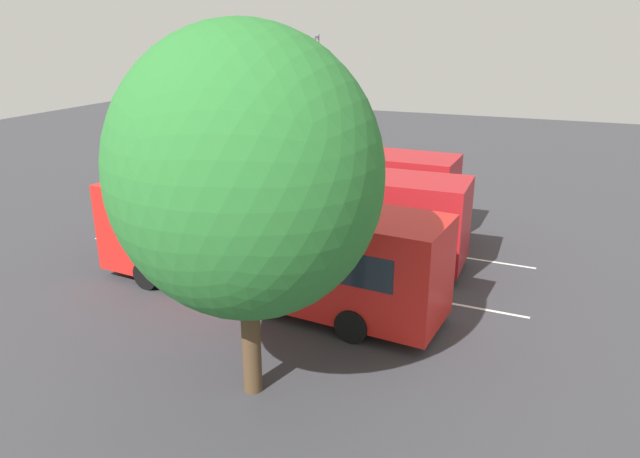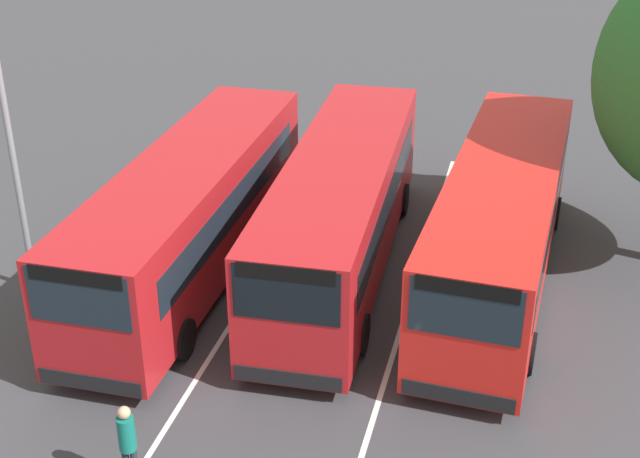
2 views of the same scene
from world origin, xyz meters
TOP-DOWN VIEW (x-y plane):
  - ground_plane at (0.00, 0.00)m, footprint 77.33×77.33m
  - bus_far_left at (0.72, -3.77)m, footprint 11.53×3.00m
  - bus_center_left at (-0.26, -0.06)m, footprint 11.45×2.69m
  - bus_center_right at (-0.37, 3.98)m, footprint 11.63×3.64m
  - pedestrian at (8.44, -2.27)m, footprint 0.34×0.34m
  - street_lamp at (2.27, -7.26)m, footprint 0.90×2.44m
  - lane_stripe_outer_left at (0.00, -1.99)m, footprint 16.66×0.80m
  - lane_stripe_inner_left at (0.00, 1.99)m, footprint 16.66×0.80m

SIDE VIEW (x-z plane):
  - ground_plane at x=0.00m, z-range 0.00..0.00m
  - lane_stripe_outer_left at x=0.00m, z-range 0.00..0.01m
  - lane_stripe_inner_left at x=0.00m, z-range 0.00..0.01m
  - pedestrian at x=8.44m, z-range 0.17..1.97m
  - bus_far_left at x=0.72m, z-range 0.16..3.39m
  - bus_center_left at x=-0.26m, z-range 0.16..3.39m
  - bus_center_right at x=-0.37m, z-range 0.16..3.39m
  - street_lamp at x=2.27m, z-range 0.59..8.32m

